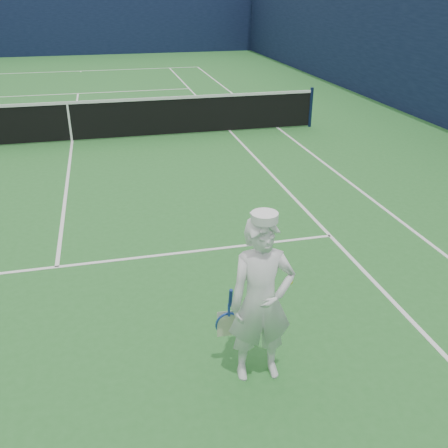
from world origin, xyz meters
name	(u,v)px	position (x,y,z in m)	size (l,w,h in m)	color
ground	(72,142)	(0.00, 0.00, 0.00)	(80.00, 80.00, 0.00)	#296D2C
court_markings	(72,141)	(0.00, 0.00, 0.00)	(11.03, 23.83, 0.01)	white
windscreen_fence	(61,59)	(0.00, 0.00, 2.00)	(20.12, 36.12, 4.00)	#0E1735
tennis_net	(69,120)	(0.00, 0.00, 0.55)	(12.88, 0.09, 1.07)	#141E4C
tennis_player	(261,301)	(2.12, -9.07, 0.87)	(0.76, 0.49, 1.78)	white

